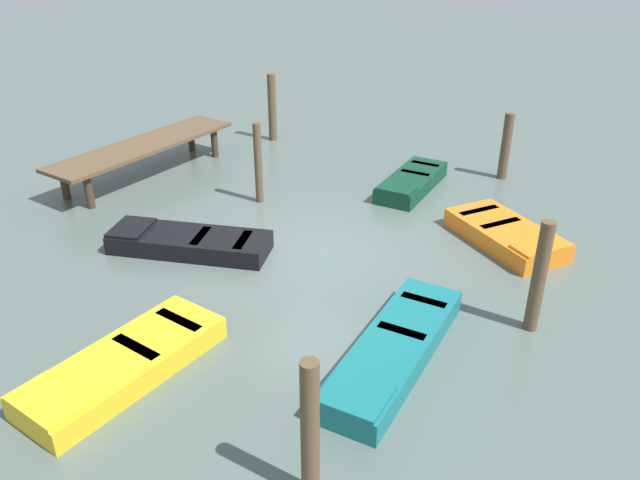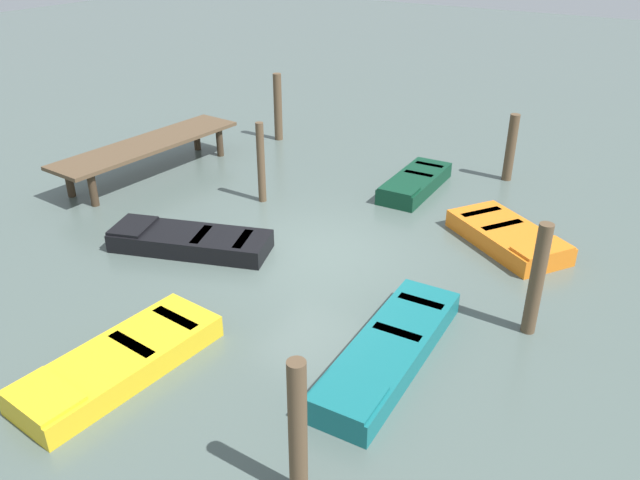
{
  "view_description": "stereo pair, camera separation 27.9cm",
  "coord_description": "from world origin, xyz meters",
  "px_view_note": "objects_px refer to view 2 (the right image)",
  "views": [
    {
      "loc": [
        -10.22,
        -6.13,
        6.58
      ],
      "look_at": [
        0.0,
        0.0,
        0.35
      ],
      "focal_mm": 35.28,
      "sensor_mm": 36.0,
      "label": 1
    },
    {
      "loc": [
        -10.08,
        -6.37,
        6.58
      ],
      "look_at": [
        0.0,
        0.0,
        0.35
      ],
      "focal_mm": 35.28,
      "sensor_mm": 36.0,
      "label": 2
    }
  ],
  "objects_px": {
    "rowboat_orange": "(508,236)",
    "mooring_piling_mid_left": "(511,148)",
    "rowboat_black": "(189,240)",
    "rowboat_teal": "(389,351)",
    "mooring_piling_far_right": "(537,280)",
    "mooring_piling_far_left": "(261,163)",
    "mooring_piling_mid_right": "(298,432)",
    "dock_segment": "(149,146)",
    "rowboat_dark_green": "(415,183)",
    "mooring_piling_center": "(278,107)",
    "rowboat_yellow": "(119,362)"
  },
  "relations": [
    {
      "from": "dock_segment",
      "to": "mooring_piling_mid_right",
      "type": "xyz_separation_m",
      "value": [
        -6.89,
        -9.66,
        0.22
      ]
    },
    {
      "from": "mooring_piling_far_left",
      "to": "mooring_piling_far_right",
      "type": "bearing_deg",
      "value": -105.38
    },
    {
      "from": "rowboat_yellow",
      "to": "mooring_piling_center",
      "type": "xyz_separation_m",
      "value": [
        10.92,
        4.69,
        0.85
      ]
    },
    {
      "from": "dock_segment",
      "to": "mooring_piling_far_right",
      "type": "xyz_separation_m",
      "value": [
        -1.82,
        -11.12,
        0.22
      ]
    },
    {
      "from": "mooring_piling_mid_right",
      "to": "rowboat_teal",
      "type": "bearing_deg",
      "value": 4.57
    },
    {
      "from": "mooring_piling_mid_left",
      "to": "rowboat_orange",
      "type": "bearing_deg",
      "value": -162.25
    },
    {
      "from": "mooring_piling_mid_left",
      "to": "mooring_piling_far_left",
      "type": "bearing_deg",
      "value": 134.63
    },
    {
      "from": "rowboat_orange",
      "to": "mooring_piling_mid_left",
      "type": "bearing_deg",
      "value": 141.04
    },
    {
      "from": "rowboat_dark_green",
      "to": "rowboat_teal",
      "type": "distance_m",
      "value": 7.34
    },
    {
      "from": "rowboat_dark_green",
      "to": "rowboat_teal",
      "type": "relative_size",
      "value": 0.73
    },
    {
      "from": "mooring_piling_mid_right",
      "to": "mooring_piling_far_left",
      "type": "distance_m",
      "value": 9.24
    },
    {
      "from": "mooring_piling_far_right",
      "to": "rowboat_dark_green",
      "type": "bearing_deg",
      "value": 42.65
    },
    {
      "from": "mooring_piling_mid_right",
      "to": "mooring_piling_mid_left",
      "type": "relative_size",
      "value": 1.14
    },
    {
      "from": "dock_segment",
      "to": "rowboat_yellow",
      "type": "bearing_deg",
      "value": -134.01
    },
    {
      "from": "rowboat_orange",
      "to": "dock_segment",
      "type": "bearing_deg",
      "value": -139.88
    },
    {
      "from": "mooring_piling_far_right",
      "to": "mooring_piling_mid_left",
      "type": "xyz_separation_m",
      "value": [
        6.81,
        2.54,
        -0.13
      ]
    },
    {
      "from": "rowboat_teal",
      "to": "dock_segment",
      "type": "bearing_deg",
      "value": -115.23
    },
    {
      "from": "rowboat_dark_green",
      "to": "mooring_piling_mid_left",
      "type": "height_order",
      "value": "mooring_piling_mid_left"
    },
    {
      "from": "mooring_piling_center",
      "to": "rowboat_black",
      "type": "bearing_deg",
      "value": -159.05
    },
    {
      "from": "rowboat_black",
      "to": "dock_segment",
      "type": "bearing_deg",
      "value": -54.02
    },
    {
      "from": "mooring_piling_mid_left",
      "to": "mooring_piling_mid_right",
      "type": "bearing_deg",
      "value": -174.82
    },
    {
      "from": "rowboat_dark_green",
      "to": "mooring_piling_far_right",
      "type": "xyz_separation_m",
      "value": [
        -4.74,
        -4.37,
        0.84
      ]
    },
    {
      "from": "rowboat_yellow",
      "to": "mooring_piling_center",
      "type": "distance_m",
      "value": 11.91
    },
    {
      "from": "rowboat_black",
      "to": "mooring_piling_mid_right",
      "type": "xyz_separation_m",
      "value": [
        -4.15,
        -5.69,
        0.83
      ]
    },
    {
      "from": "rowboat_teal",
      "to": "rowboat_black",
      "type": "bearing_deg",
      "value": -104.84
    },
    {
      "from": "dock_segment",
      "to": "rowboat_dark_green",
      "type": "bearing_deg",
      "value": -62.97
    },
    {
      "from": "rowboat_black",
      "to": "mooring_piling_center",
      "type": "distance_m",
      "value": 7.74
    },
    {
      "from": "rowboat_orange",
      "to": "mooring_piling_mid_left",
      "type": "xyz_separation_m",
      "value": [
        3.81,
        1.22,
        0.71
      ]
    },
    {
      "from": "mooring_piling_center",
      "to": "mooring_piling_far_left",
      "type": "distance_m",
      "value": 4.94
    },
    {
      "from": "rowboat_teal",
      "to": "mooring_piling_mid_right",
      "type": "height_order",
      "value": "mooring_piling_mid_right"
    },
    {
      "from": "rowboat_orange",
      "to": "mooring_piling_mid_right",
      "type": "bearing_deg",
      "value": -57.73
    },
    {
      "from": "mooring_piling_center",
      "to": "mooring_piling_mid_right",
      "type": "bearing_deg",
      "value": -143.33
    },
    {
      "from": "rowboat_yellow",
      "to": "rowboat_orange",
      "type": "bearing_deg",
      "value": 157.44
    },
    {
      "from": "mooring_piling_far_right",
      "to": "mooring_piling_far_left",
      "type": "height_order",
      "value": "mooring_piling_far_right"
    },
    {
      "from": "rowboat_black",
      "to": "mooring_piling_mid_left",
      "type": "height_order",
      "value": "mooring_piling_mid_left"
    },
    {
      "from": "rowboat_dark_green",
      "to": "mooring_piling_mid_right",
      "type": "bearing_deg",
      "value": 14.28
    },
    {
      "from": "mooring_piling_far_left",
      "to": "mooring_piling_mid_right",
      "type": "bearing_deg",
      "value": -140.2
    },
    {
      "from": "rowboat_dark_green",
      "to": "mooring_piling_far_right",
      "type": "relative_size",
      "value": 1.35
    },
    {
      "from": "rowboat_dark_green",
      "to": "rowboat_yellow",
      "type": "distance_m",
      "value": 9.43
    },
    {
      "from": "mooring_piling_far_right",
      "to": "mooring_piling_far_left",
      "type": "relative_size",
      "value": 1.02
    },
    {
      "from": "rowboat_black",
      "to": "mooring_piling_center",
      "type": "bearing_deg",
      "value": -88.45
    },
    {
      "from": "dock_segment",
      "to": "rowboat_yellow",
      "type": "height_order",
      "value": "dock_segment"
    },
    {
      "from": "rowboat_dark_green",
      "to": "rowboat_orange",
      "type": "distance_m",
      "value": 3.52
    },
    {
      "from": "rowboat_black",
      "to": "mooring_piling_mid_right",
      "type": "height_order",
      "value": "mooring_piling_mid_right"
    },
    {
      "from": "rowboat_black",
      "to": "rowboat_teal",
      "type": "bearing_deg",
      "value": 148.41
    },
    {
      "from": "rowboat_black",
      "to": "mooring_piling_mid_left",
      "type": "bearing_deg",
      "value": -140.26
    },
    {
      "from": "dock_segment",
      "to": "rowboat_black",
      "type": "relative_size",
      "value": 1.57
    },
    {
      "from": "rowboat_black",
      "to": "rowboat_dark_green",
      "type": "height_order",
      "value": "same"
    },
    {
      "from": "rowboat_black",
      "to": "rowboat_orange",
      "type": "xyz_separation_m",
      "value": [
        3.92,
        -5.83,
        0.0
      ]
    },
    {
      "from": "mooring_piling_mid_right",
      "to": "mooring_piling_center",
      "type": "height_order",
      "value": "mooring_piling_center"
    }
  ]
}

